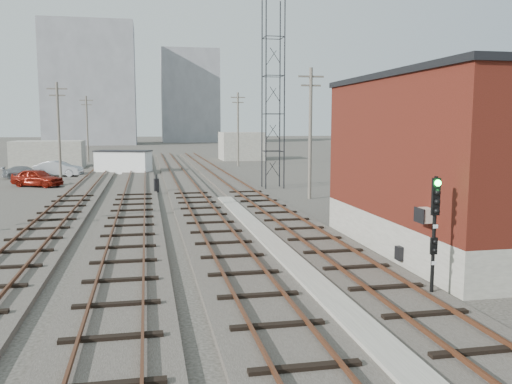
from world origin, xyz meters
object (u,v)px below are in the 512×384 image
object	(u,v)px
car_red	(37,178)
car_silver	(59,169)
car_grey	(25,172)
signal_mast	(435,229)
site_trailer	(123,162)
switch_stand	(156,185)

from	to	relation	value
car_red	car_silver	distance (m)	9.12
car_silver	car_grey	size ratio (longest dim) A/B	1.14
signal_mast	car_red	world-z (taller)	signal_mast
signal_mast	car_silver	size ratio (longest dim) A/B	0.79
site_trailer	car_grey	bearing A→B (deg)	-138.27
car_red	car_grey	distance (m)	7.93
signal_mast	car_grey	xyz separation A→B (m)	(-19.78, 40.76, -1.52)
car_silver	car_red	bearing A→B (deg)	-169.77
signal_mast	car_red	size ratio (longest dim) A/B	0.84
signal_mast	switch_stand	xyz separation A→B (m)	(-7.62, 26.52, -1.47)
signal_mast	car_red	xyz separation A→B (m)	(-17.28, 33.23, -1.37)
site_trailer	car_grey	xyz separation A→B (m)	(-9.06, -3.78, -0.63)
signal_mast	car_grey	world-z (taller)	signal_mast
site_trailer	switch_stand	bearing A→B (deg)	-61.16
car_red	car_silver	world-z (taller)	car_silver
switch_stand	car_grey	bearing A→B (deg)	113.12
switch_stand	car_silver	world-z (taller)	car_silver
car_grey	signal_mast	bearing A→B (deg)	-160.75
switch_stand	car_grey	distance (m)	18.72
site_trailer	car_silver	size ratio (longest dim) A/B	1.35
site_trailer	car_silver	bearing A→B (deg)	-141.48
car_grey	site_trailer	bearing A→B (deg)	-73.99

